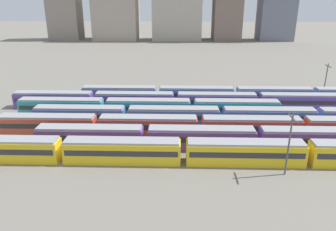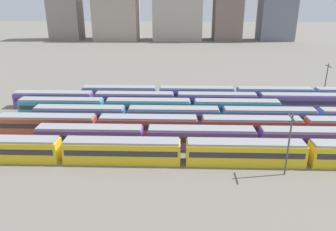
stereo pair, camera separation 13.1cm
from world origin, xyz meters
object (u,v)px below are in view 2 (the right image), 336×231
at_px(train_track_0, 183,151).
at_px(train_track_6, 274,95).
at_px(train_track_2, 199,126).
at_px(train_track_3, 269,117).
at_px(catenary_pole_1, 326,80).
at_px(train_track_1, 257,139).
at_px(train_track_5, 258,101).
at_px(catenary_pole_0, 289,142).
at_px(train_track_4, 148,108).

relative_size(train_track_0, train_track_6, 0.80).
xyz_separation_m(train_track_2, train_track_3, (14.06, 5.20, 0.00)).
bearing_deg(train_track_6, catenary_pole_1, 12.38).
height_order(train_track_1, train_track_5, same).
height_order(train_track_5, train_track_6, same).
height_order(train_track_0, train_track_2, same).
xyz_separation_m(train_track_2, catenary_pole_0, (11.60, -13.55, 3.30)).
bearing_deg(train_track_0, train_track_3, 42.24).
xyz_separation_m(train_track_1, train_track_2, (-9.41, 5.20, 0.00)).
height_order(train_track_1, train_track_4, same).
height_order(catenary_pole_0, catenary_pole_1, catenary_pole_0).
bearing_deg(train_track_2, train_track_3, 20.30).
height_order(train_track_3, train_track_4, same).
bearing_deg(catenary_pole_0, train_track_6, 77.19).
relative_size(train_track_2, train_track_6, 0.80).
height_order(train_track_4, train_track_6, same).
xyz_separation_m(train_track_0, train_track_2, (3.12, 10.40, 0.00)).
bearing_deg(train_track_2, train_track_4, 134.92).
height_order(train_track_1, train_track_2, same).
bearing_deg(catenary_pole_0, train_track_1, 104.70).
distance_m(catenary_pole_0, catenary_pole_1, 42.70).
bearing_deg(train_track_3, train_track_2, -159.70).
distance_m(train_track_1, catenary_pole_0, 9.24).
xyz_separation_m(train_track_1, train_track_6, (10.00, 26.00, 0.00)).
bearing_deg(train_track_4, catenary_pole_0, -47.47).
xyz_separation_m(train_track_2, train_track_4, (-10.37, 10.40, -0.00)).
xyz_separation_m(train_track_3, catenary_pole_0, (-2.46, -18.75, 3.30)).
relative_size(train_track_0, train_track_4, 1.34).
xyz_separation_m(train_track_3, train_track_4, (-24.43, 5.20, -0.00)).
xyz_separation_m(train_track_0, catenary_pole_0, (14.72, -3.15, 3.30)).
xyz_separation_m(train_track_5, train_track_6, (5.06, 5.20, 0.00)).
bearing_deg(train_track_3, train_track_6, 71.07).
bearing_deg(train_track_5, train_track_2, -132.60).
bearing_deg(train_track_4, train_track_2, -45.08).
distance_m(train_track_5, catenary_pole_1, 20.15).
bearing_deg(train_track_5, train_track_3, -91.57).
xyz_separation_m(train_track_0, train_track_5, (17.46, 26.00, 0.00)).
bearing_deg(train_track_5, train_track_1, -103.35).
height_order(train_track_5, catenary_pole_1, catenary_pole_1).
bearing_deg(train_track_5, train_track_4, -168.12).
bearing_deg(train_track_6, train_track_3, -108.93).
bearing_deg(train_track_5, train_track_0, -123.89).
relative_size(train_track_3, train_track_5, 0.83).
bearing_deg(train_track_0, train_track_4, 109.22).
bearing_deg(train_track_0, catenary_pole_0, -12.08).
xyz_separation_m(train_track_0, train_track_6, (22.53, 31.20, 0.00)).
bearing_deg(train_track_1, catenary_pole_1, 51.33).
height_order(train_track_1, catenary_pole_0, catenary_pole_0).
distance_m(train_track_1, train_track_3, 11.39).
distance_m(train_track_0, train_track_1, 13.56).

